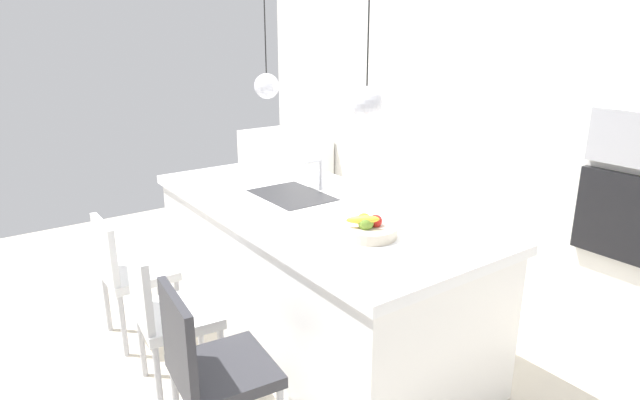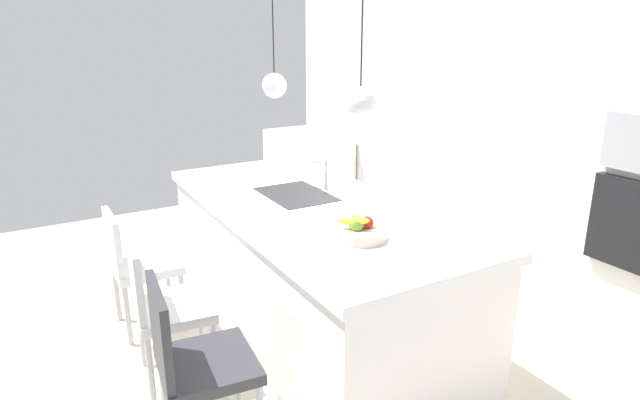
{
  "view_description": "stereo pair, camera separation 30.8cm",
  "coord_description": "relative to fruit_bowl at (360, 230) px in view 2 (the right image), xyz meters",
  "views": [
    {
      "loc": [
        2.72,
        -1.88,
        2.02
      ],
      "look_at": [
        0.1,
        0.0,
        1.0
      ],
      "focal_mm": 30.34,
      "sensor_mm": 36.0,
      "label": 1
    },
    {
      "loc": [
        2.89,
        -1.62,
        2.02
      ],
      "look_at": [
        0.1,
        0.0,
        1.0
      ],
      "focal_mm": 30.34,
      "sensor_mm": 36.0,
      "label": 2
    }
  ],
  "objects": [
    {
      "name": "pendant_light_left",
      "position": [
        -1.18,
        0.08,
        0.66
      ],
      "size": [
        0.17,
        0.17,
        0.77
      ],
      "color": "silver"
    },
    {
      "name": "chair_middle",
      "position": [
        -0.64,
        -0.93,
        -0.48
      ],
      "size": [
        0.51,
        0.47,
        0.9
      ],
      "color": "silver",
      "rests_on": "ground"
    },
    {
      "name": "back_wall",
      "position": [
        -0.66,
        1.73,
        0.3
      ],
      "size": [
        6.0,
        0.1,
        2.6
      ],
      "primitive_type": "cube",
      "color": "silver",
      "rests_on": "ground"
    },
    {
      "name": "oven",
      "position": [
        0.53,
        1.66,
        -0.12
      ],
      "size": [
        0.56,
        0.08,
        0.56
      ],
      "primitive_type": "cube",
      "color": "black",
      "rests_on": "back_wall"
    },
    {
      "name": "chair_near",
      "position": [
        -1.33,
        -0.93,
        -0.49
      ],
      "size": [
        0.44,
        0.43,
        0.87
      ],
      "color": "silver",
      "rests_on": "ground"
    },
    {
      "name": "kitchen_island",
      "position": [
        -0.66,
        0.08,
        -0.52
      ],
      "size": [
        2.52,
        1.13,
        0.95
      ],
      "color": "white",
      "rests_on": "ground"
    },
    {
      "name": "floor",
      "position": [
        -0.66,
        0.08,
        -1.0
      ],
      "size": [
        6.6,
        6.6,
        0.0
      ],
      "primitive_type": "plane",
      "color": "beige",
      "rests_on": "ground"
    },
    {
      "name": "sink_basin",
      "position": [
        -0.88,
        0.08,
        -0.05
      ],
      "size": [
        0.56,
        0.4,
        0.02
      ],
      "primitive_type": "cube",
      "color": "#2D2D30",
      "rests_on": "kitchen_island"
    },
    {
      "name": "pendant_light_right",
      "position": [
        -0.14,
        0.08,
        0.66
      ],
      "size": [
        0.17,
        0.17,
        0.77
      ],
      "color": "silver"
    },
    {
      "name": "side_counter",
      "position": [
        -3.06,
        1.36,
        -0.55
      ],
      "size": [
        1.1,
        0.6,
        0.89
      ],
      "primitive_type": "cube",
      "color": "white",
      "rests_on": "ground"
    },
    {
      "name": "faucet",
      "position": [
        -0.88,
        0.29,
        0.1
      ],
      "size": [
        0.02,
        0.17,
        0.22
      ],
      "color": "silver",
      "rests_on": "kitchen_island"
    },
    {
      "name": "fruit_bowl",
      "position": [
        0.0,
        0.0,
        0.0
      ],
      "size": [
        0.3,
        0.3,
        0.14
      ],
      "color": "beige",
      "rests_on": "kitchen_island"
    },
    {
      "name": "chair_far",
      "position": [
        -0.05,
        -0.94,
        -0.5
      ],
      "size": [
        0.52,
        0.5,
        0.9
      ],
      "color": "#333338",
      "rests_on": "ground"
    }
  ]
}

